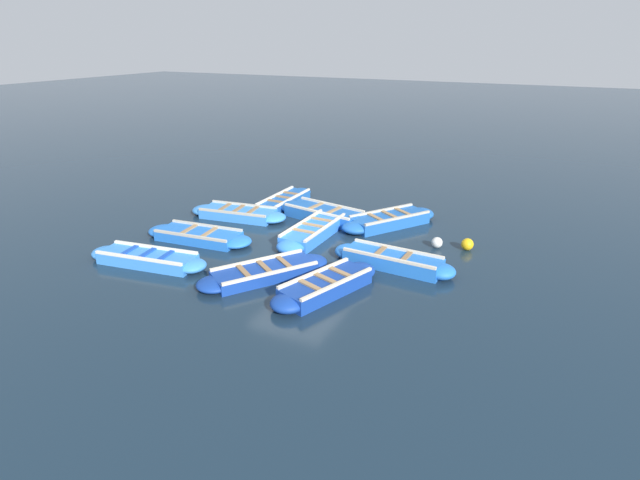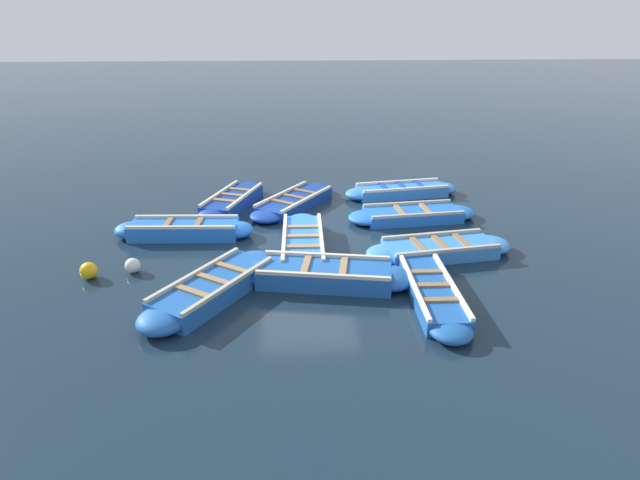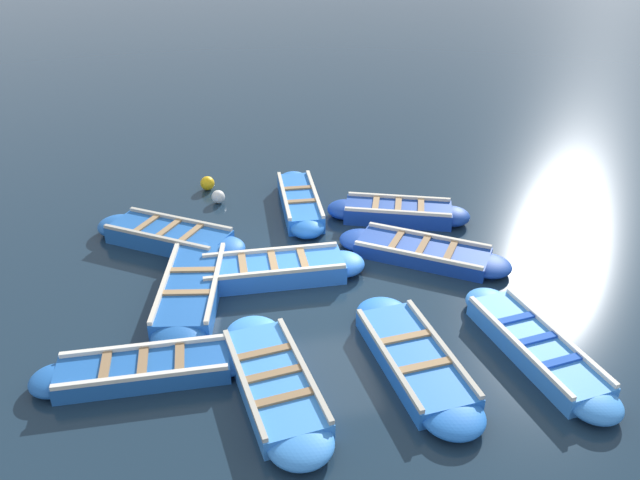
# 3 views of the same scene
# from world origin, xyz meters

# --- Properties ---
(ground_plane) EXTENTS (120.00, 120.00, 0.00)m
(ground_plane) POSITION_xyz_m (0.00, 0.00, 0.00)
(ground_plane) COLOR #162838
(boat_alongside) EXTENTS (3.60, 0.99, 0.43)m
(boat_alongside) POSITION_xyz_m (0.73, -0.15, 0.19)
(boat_alongside) COLOR blue
(boat_alongside) RESTS_ON ground
(boat_near_quay) EXTENTS (1.27, 3.59, 0.38)m
(boat_near_quay) POSITION_xyz_m (-3.06, 2.99, 0.16)
(boat_near_quay) COLOR #3884E0
(boat_near_quay) RESTS_ON ground
(boat_broadside) EXTENTS (0.95, 3.43, 0.44)m
(boat_broadside) POSITION_xyz_m (-0.29, -3.04, 0.19)
(boat_broadside) COLOR blue
(boat_broadside) RESTS_ON ground
(boat_inner_gap) EXTENTS (3.31, 1.86, 0.43)m
(boat_inner_gap) POSITION_xyz_m (-2.39, -2.06, 0.19)
(boat_inner_gap) COLOR navy
(boat_inner_gap) RESTS_ON ground
(boat_stern_in) EXTENTS (1.39, 3.54, 0.37)m
(boat_stern_in) POSITION_xyz_m (1.15, 2.95, 0.16)
(boat_stern_in) COLOR #3884E0
(boat_stern_in) RESTS_ON ground
(boat_mid_row) EXTENTS (3.37, 0.86, 0.36)m
(boat_mid_row) POSITION_xyz_m (3.06, 2.26, 0.15)
(boat_mid_row) COLOR #1E59AD
(boat_mid_row) RESTS_ON ground
(boat_bow_out) EXTENTS (3.44, 2.76, 0.35)m
(boat_bow_out) POSITION_xyz_m (-2.34, -0.29, 0.15)
(boat_bow_out) COLOR navy
(boat_bow_out) RESTS_ON ground
(boat_centre) EXTENTS (1.26, 3.57, 0.35)m
(boat_centre) POSITION_xyz_m (-1.07, 2.85, 0.15)
(boat_centre) COLOR blue
(boat_centre) RESTS_ON ground
(boat_end_of_row) EXTENTS (1.53, 3.72, 0.45)m
(boat_end_of_row) POSITION_xyz_m (2.30, 0.25, 0.19)
(boat_end_of_row) COLOR #1E59AD
(boat_end_of_row) RESTS_ON ground
(boat_outer_right) EXTENTS (3.41, 2.71, 0.44)m
(boat_outer_right) POSITION_xyz_m (2.70, -1.93, 0.19)
(boat_outer_right) COLOR #1E59AD
(boat_outer_right) RESTS_ON ground
(buoy_orange_near) EXTENTS (0.35, 0.35, 0.35)m
(buoy_orange_near) POSITION_xyz_m (1.78, -4.61, 0.18)
(buoy_orange_near) COLOR #EAB214
(buoy_orange_near) RESTS_ON ground
(buoy_yellow_far) EXTENTS (0.32, 0.32, 0.32)m
(buoy_yellow_far) POSITION_xyz_m (1.56, -3.78, 0.16)
(buoy_yellow_far) COLOR silver
(buoy_yellow_far) RESTS_ON ground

